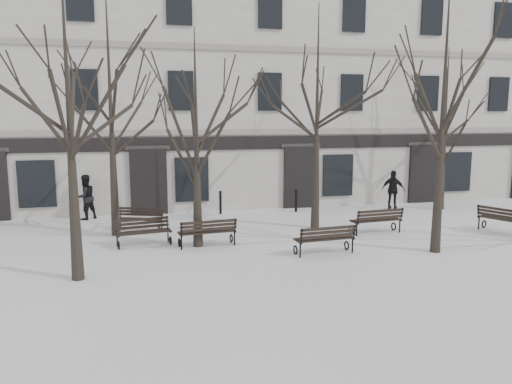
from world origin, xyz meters
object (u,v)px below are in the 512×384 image
object	(u,v)px
tree_0	(67,85)
bench_1	(207,231)
bench_3	(140,218)
tree_1	(196,112)
bench_2	(325,238)
bench_4	(377,220)
bench_5	(505,219)
bench_0	(143,231)
tree_2	(444,84)

from	to	relation	value
tree_0	bench_1	size ratio (longest dim) A/B	4.17
bench_1	bench_3	world-z (taller)	bench_1
tree_1	bench_2	xyz separation A→B (m)	(3.80, -1.90, -3.92)
bench_4	bench_5	distance (m)	4.78
bench_1	bench_4	xyz separation A→B (m)	(6.36, 0.41, 0.01)
bench_4	bench_5	xyz separation A→B (m)	(4.67, -1.03, 0.01)
bench_2	bench_4	bearing A→B (deg)	-147.71
bench_2	bench_5	size ratio (longest dim) A/B	0.95
bench_0	bench_2	distance (m)	6.09
tree_1	bench_2	distance (m)	5.79
tree_0	tree_1	size ratio (longest dim) A/B	1.15
bench_1	bench_3	bearing A→B (deg)	-59.29
bench_4	bench_5	size ratio (longest dim) A/B	0.97
bench_0	bench_4	distance (m)	8.45
tree_2	bench_4	bearing A→B (deg)	104.62
tree_2	bench_0	size ratio (longest dim) A/B	4.51
bench_2	bench_3	distance (m)	7.40
tree_1	bench_3	size ratio (longest dim) A/B	3.91
tree_0	bench_5	bearing A→B (deg)	7.44
bench_5	tree_1	bearing A→B (deg)	61.41
tree_1	bench_1	size ratio (longest dim) A/B	3.62
bench_5	bench_4	bearing A→B (deg)	52.79
tree_1	bench_5	world-z (taller)	tree_1
bench_0	bench_5	xyz separation A→B (m)	(13.12, -1.29, 0.04)
bench_1	tree_0	bearing A→B (deg)	27.61
tree_1	bench_4	distance (m)	7.73
tree_2	bench_4	distance (m)	5.54
tree_1	tree_2	bearing A→B (deg)	-18.24
tree_0	bench_2	distance (m)	8.69
bench_4	tree_1	bearing A→B (deg)	-3.45
tree_2	bench_2	distance (m)	5.99
bench_0	bench_1	world-z (taller)	bench_1
bench_0	bench_2	size ratio (longest dim) A/B	0.96
bench_0	bench_4	bearing A→B (deg)	-11.12
bench_4	bench_5	bearing A→B (deg)	161.76
tree_0	bench_1	bearing A→B (deg)	33.72
tree_2	bench_3	bearing A→B (deg)	150.56
tree_2	tree_0	bearing A→B (deg)	-178.60
bench_1	bench_3	distance (m)	3.68
bench_2	tree_2	bearing A→B (deg)	166.66
bench_0	bench_4	world-z (taller)	bench_4
bench_5	tree_2	bearing A→B (deg)	88.10
bench_2	bench_1	bearing A→B (deg)	-31.77
tree_0	bench_4	size ratio (longest dim) A/B	4.12
bench_4	bench_1	bearing A→B (deg)	-2.09
tree_0	tree_2	size ratio (longest dim) A/B	0.97
tree_2	bench_5	bearing A→B (deg)	22.88
bench_1	bench_5	xyz separation A→B (m)	(11.03, -0.62, 0.02)
bench_0	bench_5	bearing A→B (deg)	-14.97
bench_2	bench_4	distance (m)	3.60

